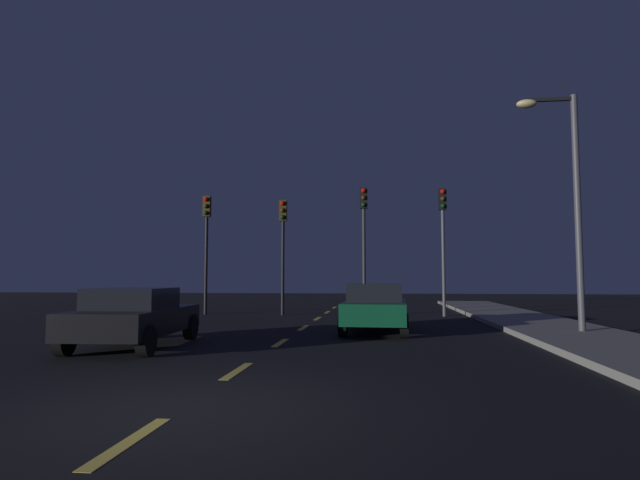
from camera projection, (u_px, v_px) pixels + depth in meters
name	position (u px, v px, depth m)	size (l,w,h in m)	color
ground_plane	(285.00, 340.00, 13.07)	(80.00, 80.00, 0.00)	black
sidewalk_curb_right	(596.00, 341.00, 12.22)	(3.00, 40.00, 0.15)	gray
lane_stripe_nearest	(129.00, 441.00, 4.95)	(0.16, 1.60, 0.01)	#EACC4C
lane_stripe_second	(237.00, 371.00, 8.71)	(0.16, 1.60, 0.01)	#EACC4C
lane_stripe_third	(280.00, 343.00, 12.48)	(0.16, 1.60, 0.01)	#EACC4C
lane_stripe_fourth	(303.00, 328.00, 16.24)	(0.16, 1.60, 0.01)	#EACC4C
lane_stripe_fifth	(318.00, 318.00, 20.01)	(0.16, 1.60, 0.01)	#EACC4C
lane_stripe_sixth	(327.00, 312.00, 23.77)	(0.16, 1.60, 0.01)	#EACC4C
lane_stripe_seventh	(335.00, 307.00, 27.54)	(0.16, 1.60, 0.01)	#EACC4C
traffic_signal_far_left	(206.00, 232.00, 22.50)	(0.32, 0.38, 5.15)	black
traffic_signal_center_left	(283.00, 234.00, 22.10)	(0.32, 0.38, 4.91)	black
traffic_signal_center_right	(364.00, 226.00, 21.73)	(0.32, 0.38, 5.39)	#2D2D30
traffic_signal_far_right	(443.00, 227.00, 21.35)	(0.32, 0.38, 5.29)	#4C4C51
car_stopped_ahead	(376.00, 307.00, 15.05)	(1.95, 4.14, 1.41)	#0F4C2D
car_adjacent_lane	(134.00, 316.00, 11.72)	(2.11, 4.10, 1.34)	black
street_lamp_right	(567.00, 189.00, 14.15)	(1.63, 0.36, 6.64)	#4C4C51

